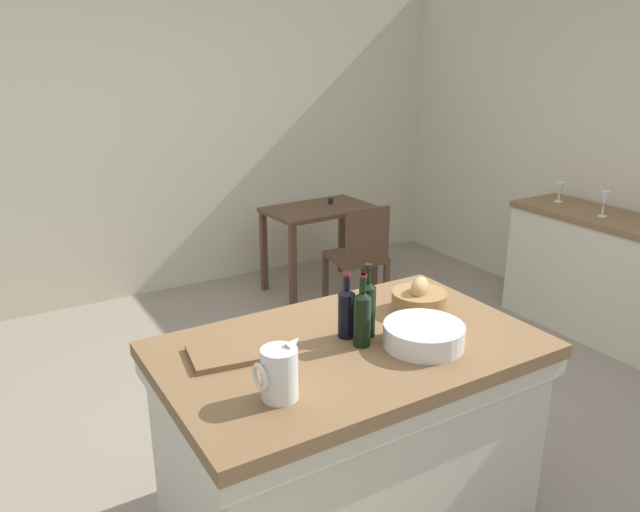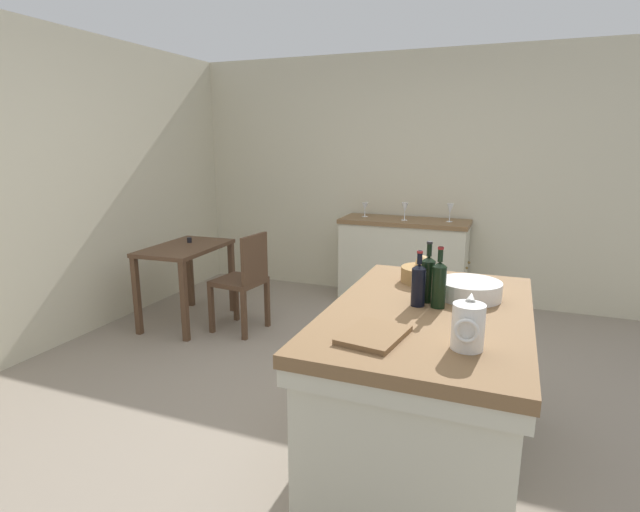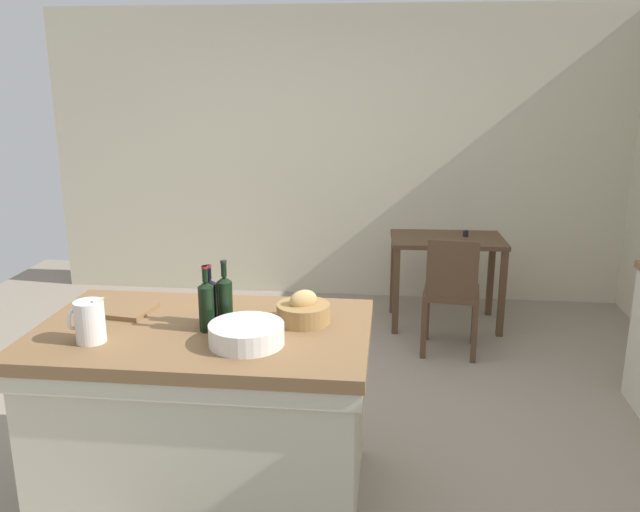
% 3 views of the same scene
% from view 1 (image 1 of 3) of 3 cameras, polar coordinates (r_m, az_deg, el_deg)
% --- Properties ---
extents(ground_plane, '(6.76, 6.76, 0.00)m').
position_cam_1_polar(ground_plane, '(3.63, 2.35, -15.28)').
color(ground_plane, gray).
extents(wall_back, '(5.32, 0.12, 2.60)m').
position_cam_1_polar(wall_back, '(5.42, -12.97, 10.55)').
color(wall_back, beige).
rests_on(wall_back, ground).
extents(island_table, '(1.56, 0.97, 0.87)m').
position_cam_1_polar(island_table, '(2.78, 2.67, -15.49)').
color(island_table, brown).
rests_on(island_table, ground).
extents(side_cabinet, '(0.52, 1.33, 0.90)m').
position_cam_1_polar(side_cabinet, '(4.96, 24.26, -1.52)').
color(side_cabinet, brown).
rests_on(side_cabinet, ground).
extents(writing_desk, '(0.92, 0.60, 0.79)m').
position_cam_1_polar(writing_desk, '(5.28, -0.06, 3.26)').
color(writing_desk, '#513826').
rests_on(writing_desk, ground).
extents(wooden_chair, '(0.44, 0.44, 0.90)m').
position_cam_1_polar(wooden_chair, '(4.81, 3.67, 0.04)').
color(wooden_chair, '#513826').
rests_on(wooden_chair, ground).
extents(pitcher, '(0.17, 0.13, 0.23)m').
position_cam_1_polar(pitcher, '(2.17, -3.81, -10.76)').
color(pitcher, silver).
rests_on(pitcher, island_table).
extents(wash_bowl, '(0.33, 0.33, 0.09)m').
position_cam_1_polar(wash_bowl, '(2.57, 9.57, -7.23)').
color(wash_bowl, silver).
rests_on(wash_bowl, island_table).
extents(bread_basket, '(0.25, 0.25, 0.16)m').
position_cam_1_polar(bread_basket, '(2.89, 9.15, -3.97)').
color(bread_basket, olive).
rests_on(bread_basket, island_table).
extents(cutting_board, '(0.35, 0.28, 0.02)m').
position_cam_1_polar(cutting_board, '(2.50, -8.32, -8.84)').
color(cutting_board, brown).
rests_on(cutting_board, island_table).
extents(wine_bottle_dark, '(0.07, 0.07, 0.32)m').
position_cam_1_polar(wine_bottle_dark, '(2.60, 4.39, -4.72)').
color(wine_bottle_dark, black).
rests_on(wine_bottle_dark, island_table).
extents(wine_bottle_amber, '(0.07, 0.07, 0.29)m').
position_cam_1_polar(wine_bottle_amber, '(2.59, 2.46, -5.13)').
color(wine_bottle_amber, black).
rests_on(wine_bottle_amber, island_table).
extents(wine_bottle_green, '(0.07, 0.07, 0.31)m').
position_cam_1_polar(wine_bottle_green, '(2.51, 3.93, -5.64)').
color(wine_bottle_green, black).
rests_on(wine_bottle_green, island_table).
extents(wine_glass_left, '(0.07, 0.07, 0.18)m').
position_cam_1_polar(wine_glass_left, '(4.76, 24.85, 4.80)').
color(wine_glass_left, white).
rests_on(wine_glass_left, side_cabinet).
extents(wine_glass_middle, '(0.07, 0.07, 0.15)m').
position_cam_1_polar(wine_glass_middle, '(5.10, 21.32, 5.83)').
color(wine_glass_middle, white).
rests_on(wine_glass_middle, side_cabinet).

